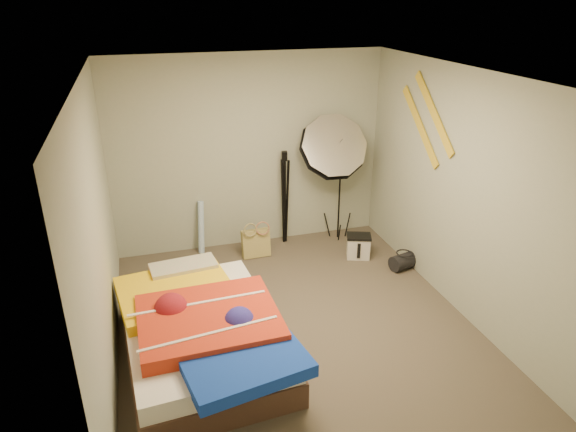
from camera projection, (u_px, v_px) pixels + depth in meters
name	position (u px, v px, depth m)	size (l,w,h in m)	color
floor	(295.00, 324.00, 5.29)	(4.00, 4.00, 0.00)	brown
ceiling	(297.00, 75.00, 4.29)	(4.00, 4.00, 0.00)	silver
wall_back	(249.00, 153.00, 6.54)	(3.50, 3.50, 0.00)	#9CA090
wall_front	(397.00, 341.00, 3.03)	(3.50, 3.50, 0.00)	#9CA090
wall_left	(99.00, 236.00, 4.33)	(4.00, 4.00, 0.00)	#9CA090
wall_right	(459.00, 193.00, 5.24)	(4.00, 4.00, 0.00)	#9CA090
tote_bag	(256.00, 243.00, 6.58)	(0.36, 0.11, 0.36)	tan
wrapping_roll	(201.00, 227.00, 6.64)	(0.08, 0.08, 0.69)	#5A92D2
camera_case	(358.00, 247.00, 6.56)	(0.28, 0.20, 0.28)	silver
duffel_bag	(403.00, 262.00, 6.30)	(0.20, 0.20, 0.32)	black
wall_stripe_upper	(434.00, 113.00, 5.48)	(0.02, 1.10, 0.10)	gold
wall_stripe_lower	(420.00, 126.00, 5.78)	(0.02, 1.10, 0.10)	gold
bed	(202.00, 332.00, 4.70)	(1.54, 2.17, 0.56)	#482F25
photo_umbrella	(332.00, 148.00, 6.51)	(1.11, 0.85, 1.83)	black
camera_tripod	(285.00, 191.00, 6.75)	(0.08, 0.08, 1.28)	black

